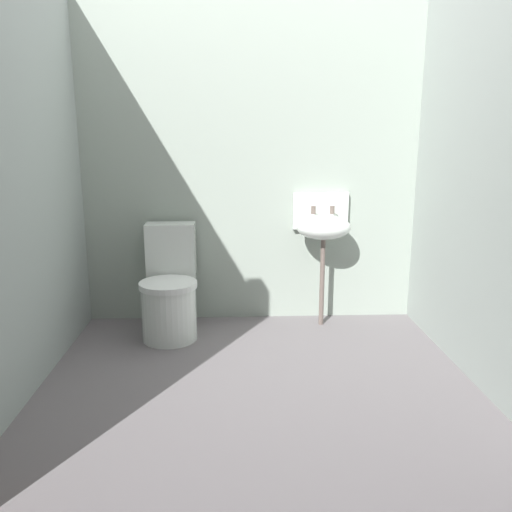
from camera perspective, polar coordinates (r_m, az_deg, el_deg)
ground_plane at (r=3.07m, az=0.25°, el=-14.86°), size 2.91×2.74×0.08m
wall_back at (r=3.94m, az=-0.60°, el=10.25°), size 2.91×0.10×2.41m
wall_left at (r=3.05m, az=-25.43°, el=8.17°), size 0.10×2.54×2.41m
wall_right at (r=3.16m, az=24.84°, el=8.36°), size 0.10×2.54×2.41m
toilet_near_wall at (r=3.72m, az=-9.54°, el=-3.93°), size 0.41×0.60×0.78m
sink at (r=3.83m, az=7.44°, el=3.30°), size 0.42×0.35×0.99m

